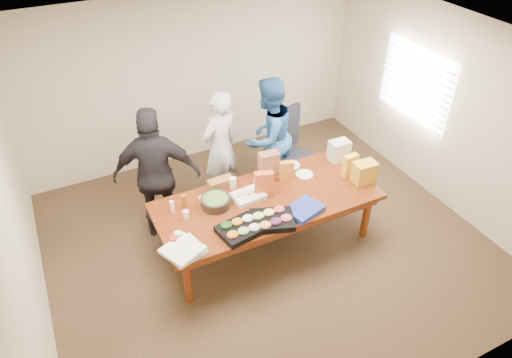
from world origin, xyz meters
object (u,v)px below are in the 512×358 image
office_chair (293,155)px  person_center (220,147)px  conference_table (267,222)px  salad_bowl (216,202)px  person_right (268,137)px  sheet_cake (248,196)px

office_chair → person_center: 1.10m
office_chair → conference_table: bearing=-153.7°
person_center → salad_bowl: size_ratio=4.69×
conference_table → person_right: (0.58, 1.10, 0.53)m
person_center → person_right: person_right is taller
conference_table → person_center: bearing=96.0°
conference_table → person_center: 1.31m
office_chair → salad_bowl: bearing=-173.2°
sheet_cake → salad_bowl: (-0.42, 0.05, 0.03)m
conference_table → person_right: size_ratio=1.55×
office_chair → salad_bowl: office_chair is taller
person_center → person_right: 0.72m
sheet_cake → salad_bowl: bearing=168.6°
office_chair → salad_bowl: size_ratio=3.32×
person_right → sheet_cake: person_right is taller
conference_table → person_right: person_right is taller
office_chair → person_center: bearing=144.6°
salad_bowl → person_center: bearing=64.2°
office_chair → sheet_cake: bearing=-163.7°
conference_table → office_chair: 1.29m
person_center → salad_bowl: bearing=43.4°
person_right → sheet_cake: size_ratio=4.67×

